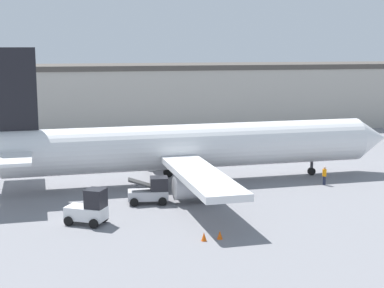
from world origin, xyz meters
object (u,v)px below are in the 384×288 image
baggage_tug (89,209)px  belt_loader_truck (151,191)px  safety_cone_near (204,237)px  safety_cone_far (220,235)px  airplane (181,147)px  ground_crew_worker (324,175)px

baggage_tug → belt_loader_truck: size_ratio=0.96×
safety_cone_near → safety_cone_far: (1.07, 0.14, 0.00)m
airplane → baggage_tug: size_ratio=12.97×
ground_crew_worker → airplane: bearing=-122.1°
baggage_tug → safety_cone_near: size_ratio=5.62×
safety_cone_far → ground_crew_worker: bearing=43.6°
airplane → belt_loader_truck: 7.50m
safety_cone_near → safety_cone_far: same height
belt_loader_truck → ground_crew_worker: bearing=15.5°
safety_cone_far → belt_loader_truck: bearing=108.1°
baggage_tug → safety_cone_far: size_ratio=5.62×
ground_crew_worker → safety_cone_near: 18.41m
belt_loader_truck → safety_cone_far: belt_loader_truck is taller
airplane → safety_cone_far: (-0.56, -15.50, -2.99)m
baggage_tug → belt_loader_truck: (4.91, 4.42, -0.13)m
safety_cone_far → airplane: bearing=87.9°
ground_crew_worker → safety_cone_far: ground_crew_worker is taller
baggage_tug → belt_loader_truck: baggage_tug is taller
airplane → ground_crew_worker: airplane is taller
ground_crew_worker → safety_cone_near: size_ratio=2.98×
belt_loader_truck → safety_cone_near: belt_loader_truck is taller
ground_crew_worker → safety_cone_far: (-12.68, -12.10, -0.60)m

